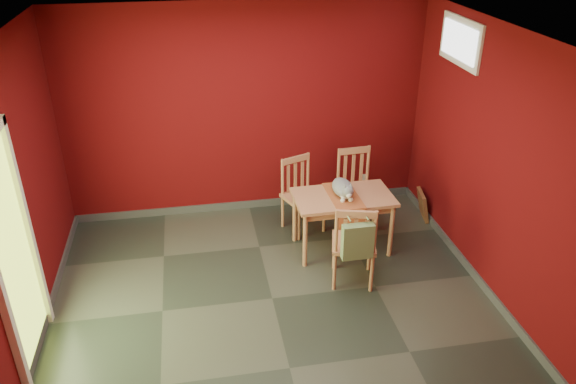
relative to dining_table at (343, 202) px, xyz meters
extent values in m
plane|color=#2D342D|center=(-0.96, -0.81, -0.62)|extent=(4.50, 4.50, 0.00)
plane|color=#55080B|center=(-0.96, 1.19, 0.73)|extent=(4.50, 0.00, 4.50)
plane|color=#55080B|center=(-0.96, -2.81, 0.73)|extent=(4.50, 0.00, 4.50)
plane|color=#55080B|center=(-3.21, -0.81, 0.73)|extent=(0.00, 4.00, 4.00)
plane|color=#55080B|center=(1.29, -0.81, 0.73)|extent=(0.00, 4.00, 4.00)
plane|color=white|center=(-0.96, -0.81, 2.08)|extent=(4.50, 4.50, 0.00)
cube|color=#3F4244|center=(-0.96, 1.18, -0.57)|extent=(4.50, 0.02, 0.10)
cube|color=#3F4244|center=(-3.19, -0.81, -0.57)|extent=(0.03, 4.00, 0.10)
cube|color=#3F4244|center=(1.28, -0.81, -0.57)|extent=(0.03, 4.00, 0.10)
cube|color=#B7D838|center=(-3.19, -1.21, 0.41)|extent=(0.02, 0.85, 2.05)
cube|color=white|center=(-3.17, -1.67, 0.45)|extent=(0.06, 0.08, 2.13)
cube|color=white|center=(-3.17, -0.74, 0.45)|extent=(0.06, 0.08, 2.13)
cube|color=white|center=(1.28, 0.19, 1.73)|extent=(0.03, 0.90, 0.50)
cube|color=white|center=(1.25, 0.19, 1.73)|extent=(0.02, 0.76, 0.36)
cube|color=silver|center=(0.64, 1.18, -0.32)|extent=(0.08, 0.02, 0.12)
cube|color=#B87A56|center=(0.00, 0.00, 0.07)|extent=(1.14, 0.68, 0.04)
cube|color=#B87A56|center=(0.00, 0.00, 0.00)|extent=(1.02, 0.57, 0.09)
cylinder|color=#B87A56|center=(-0.50, -0.28, -0.28)|extent=(0.05, 0.05, 0.67)
cylinder|color=#B87A56|center=(-0.51, 0.26, -0.28)|extent=(0.05, 0.05, 0.67)
cylinder|color=#B87A56|center=(0.51, -0.26, -0.28)|extent=(0.05, 0.05, 0.67)
cylinder|color=#B87A56|center=(0.50, 0.28, -0.28)|extent=(0.05, 0.05, 0.67)
cube|color=#9F4D29|center=(0.00, 0.00, 0.09)|extent=(0.35, 0.69, 0.01)
cube|color=#9F4D29|center=(0.00, -0.34, -0.08)|extent=(0.33, 0.02, 0.34)
cube|color=#B87A56|center=(-0.36, 0.51, -0.17)|extent=(0.56, 0.56, 0.04)
cylinder|color=#B87A56|center=(-0.46, 0.27, -0.40)|extent=(0.04, 0.04, 0.42)
cylinder|color=#B87A56|center=(-0.60, 0.61, -0.40)|extent=(0.04, 0.04, 0.42)
cylinder|color=#B87A56|center=(-0.11, 0.41, -0.40)|extent=(0.04, 0.04, 0.42)
cylinder|color=#B87A56|center=(-0.25, 0.75, -0.40)|extent=(0.04, 0.04, 0.42)
cylinder|color=#B87A56|center=(-0.60, 0.61, 0.08)|extent=(0.04, 0.04, 0.47)
cylinder|color=#B87A56|center=(-0.25, 0.75, 0.08)|extent=(0.04, 0.04, 0.47)
cube|color=#B87A56|center=(-0.42, 0.68, 0.28)|extent=(0.38, 0.18, 0.07)
cube|color=#B87A56|center=(-0.52, 0.64, 0.04)|extent=(0.04, 0.03, 0.36)
cube|color=#B87A56|center=(-0.42, 0.68, 0.04)|extent=(0.04, 0.03, 0.36)
cube|color=#B87A56|center=(-0.33, 0.72, 0.04)|extent=(0.04, 0.03, 0.36)
cube|color=#B87A56|center=(0.34, 0.52, -0.15)|extent=(0.49, 0.49, 0.04)
cylinder|color=#B87A56|center=(0.16, 0.31, -0.39)|extent=(0.04, 0.04, 0.45)
cylinder|color=#B87A56|center=(0.13, 0.70, -0.39)|extent=(0.04, 0.04, 0.45)
cylinder|color=#B87A56|center=(0.55, 0.34, -0.39)|extent=(0.04, 0.04, 0.45)
cylinder|color=#B87A56|center=(0.52, 0.73, -0.39)|extent=(0.04, 0.04, 0.45)
cylinder|color=#B87A56|center=(0.13, 0.70, 0.12)|extent=(0.04, 0.04, 0.49)
cylinder|color=#B87A56|center=(0.52, 0.73, 0.12)|extent=(0.04, 0.04, 0.49)
cube|color=#B87A56|center=(0.33, 0.71, 0.32)|extent=(0.41, 0.07, 0.08)
cube|color=#B87A56|center=(0.22, 0.71, 0.08)|extent=(0.04, 0.02, 0.38)
cube|color=#B87A56|center=(0.33, 0.71, 0.08)|extent=(0.04, 0.02, 0.38)
cube|color=#B87A56|center=(0.43, 0.72, 0.08)|extent=(0.04, 0.02, 0.38)
cube|color=#B87A56|center=(-0.05, -0.63, -0.15)|extent=(0.55, 0.55, 0.04)
cylinder|color=#B87A56|center=(0.19, -0.49, -0.39)|extent=(0.04, 0.04, 0.44)
cylinder|color=#B87A56|center=(0.09, -0.86, -0.39)|extent=(0.04, 0.04, 0.44)
cylinder|color=#B87A56|center=(-0.19, -0.39, -0.39)|extent=(0.04, 0.04, 0.44)
cylinder|color=#B87A56|center=(-0.28, -0.77, -0.39)|extent=(0.04, 0.04, 0.44)
cylinder|color=#B87A56|center=(0.09, -0.86, 0.11)|extent=(0.04, 0.04, 0.49)
cylinder|color=#B87A56|center=(-0.28, -0.77, 0.11)|extent=(0.04, 0.04, 0.49)
cube|color=#B87A56|center=(-0.10, -0.82, 0.31)|extent=(0.41, 0.14, 0.08)
cube|color=#B87A56|center=(0.01, -0.84, 0.07)|extent=(0.04, 0.03, 0.38)
cube|color=#B87A56|center=(-0.10, -0.82, 0.07)|extent=(0.04, 0.03, 0.38)
cube|color=#B87A56|center=(-0.20, -0.79, 0.07)|extent=(0.04, 0.03, 0.38)
cube|color=#688454|center=(-0.10, -0.90, 0.05)|extent=(0.32, 0.10, 0.38)
cylinder|color=#688454|center=(-0.19, -0.84, 0.30)|extent=(0.02, 0.16, 0.02)
cylinder|color=#688454|center=(-0.01, -0.84, 0.30)|extent=(0.02, 0.16, 0.02)
cube|color=brown|center=(1.23, 0.52, -0.43)|extent=(0.18, 0.38, 0.36)
cube|color=black|center=(1.23, 0.52, -0.43)|extent=(0.12, 0.26, 0.25)
camera|label=1|loc=(-1.64, -5.44, 3.07)|focal=35.00mm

